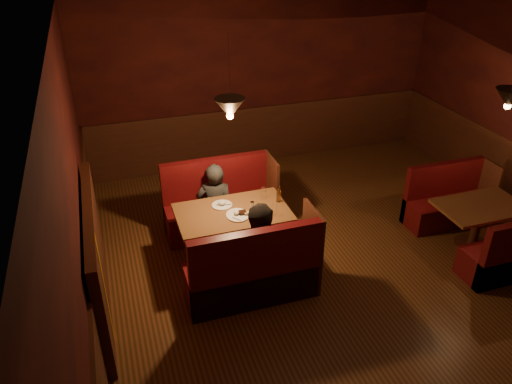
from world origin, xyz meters
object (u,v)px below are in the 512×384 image
object	(u,v)px
second_table	(479,216)
main_bench_far	(220,208)
second_bench_far	(446,203)
diner_a	(214,188)
diner_b	(264,238)
main_table	(234,223)
main_bench_near	(255,276)

from	to	relation	value
second_table	main_bench_far	bearing A→B (deg)	154.78
second_bench_far	diner_a	bearing A→B (deg)	167.30
main_bench_far	second_table	distance (m)	3.43
diner_a	diner_b	world-z (taller)	diner_b
main_table	main_bench_near	xyz separation A→B (m)	(0.02, -0.78, -0.24)
main_bench_far	second_bench_far	world-z (taller)	main_bench_far
main_bench_near	diner_a	size ratio (longest dim) A/B	1.08
second_table	diner_a	xyz separation A→B (m)	(-3.18, 1.38, 0.24)
diner_b	main_table	bearing A→B (deg)	109.01
main_bench_far	second_table	world-z (taller)	main_bench_far
main_bench_far	diner_b	size ratio (longest dim) A/B	1.01
main_bench_far	second_bench_far	size ratio (longest dim) A/B	1.23
main_table	diner_a	world-z (taller)	diner_a
main_table	second_bench_far	world-z (taller)	main_table
second_table	diner_a	bearing A→B (deg)	156.48
second_bench_far	diner_a	size ratio (longest dim) A/B	0.87
main_bench_far	main_bench_near	xyz separation A→B (m)	(0.00, -1.55, 0.00)
main_bench_near	second_bench_far	distance (m)	3.21
main_bench_far	second_table	xyz separation A→B (m)	(3.10, -1.46, 0.14)
main_bench_near	main_table	bearing A→B (deg)	91.17
second_bench_far	diner_a	world-z (taller)	diner_a
main_bench_far	diner_a	xyz separation A→B (m)	(-0.08, -0.07, 0.37)
main_bench_far	diner_a	size ratio (longest dim) A/B	1.08
diner_b	diner_a	bearing A→B (deg)	105.10
main_bench_near	second_table	world-z (taller)	main_bench_near
main_bench_near	second_table	size ratio (longest dim) A/B	1.36
main_bench_far	main_bench_near	distance (m)	1.55
main_bench_near	second_bench_far	world-z (taller)	main_bench_near
main_table	second_bench_far	xyz separation A→B (m)	(3.14, -0.02, -0.29)
second_bench_far	diner_b	world-z (taller)	diner_b
main_bench_far	main_bench_near	size ratio (longest dim) A/B	1.00
main_bench_near	diner_b	xyz separation A→B (m)	(0.14, 0.10, 0.42)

